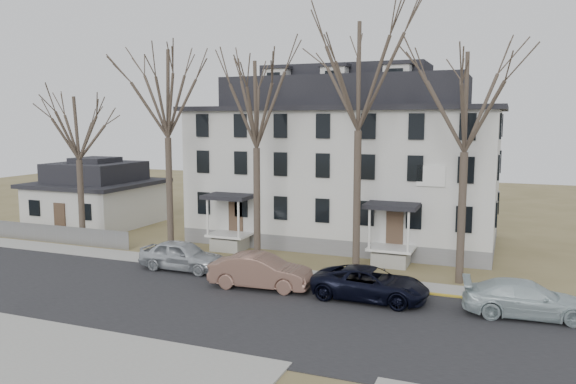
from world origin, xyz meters
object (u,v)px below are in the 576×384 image
at_px(small_house, 97,197).
at_px(tree_bungalow, 77,124).
at_px(car_white, 527,300).
at_px(car_silver, 182,256).
at_px(tree_center, 359,68).
at_px(boarding_house, 345,163).
at_px(car_navy, 370,284).
at_px(bicycle_left, 227,243).
at_px(tree_far_left, 167,87).
at_px(tree_mid_right, 467,95).
at_px(tree_mid_left, 256,98).
at_px(car_tan, 261,272).

xyz_separation_m(small_house, tree_bungalow, (4.00, -6.20, 5.87)).
bearing_deg(car_white, car_silver, 80.03).
bearing_deg(car_silver, tree_center, -70.17).
bearing_deg(tree_bungalow, boarding_house, 27.01).
distance_m(car_silver, car_navy, 11.07).
relative_size(tree_bungalow, bicycle_left, 5.90).
height_order(small_house, tree_far_left, tree_far_left).
xyz_separation_m(tree_mid_right, car_navy, (-3.64, -4.47, -8.85)).
distance_m(tree_center, tree_bungalow, 19.23).
relative_size(tree_mid_left, tree_bungalow, 1.18).
relative_size(small_house, tree_bungalow, 0.81).
bearing_deg(tree_bungalow, tree_mid_right, 0.00).
xyz_separation_m(tree_center, car_silver, (-9.14, -3.23, -10.26)).
bearing_deg(tree_bungalow, bicycle_left, 11.97).
bearing_deg(car_silver, boarding_house, -27.97).
height_order(car_navy, bicycle_left, car_navy).
height_order(tree_far_left, bicycle_left, tree_far_left).
distance_m(boarding_house, tree_far_left, 13.12).
xyz_separation_m(tree_far_left, tree_mid_right, (17.50, 0.00, -0.74)).
height_order(tree_mid_right, car_white, tree_mid_right).
bearing_deg(small_house, tree_mid_left, -20.03).
height_order(small_house, tree_mid_left, tree_mid_left).
height_order(car_silver, car_white, car_silver).
bearing_deg(car_silver, tree_far_left, 41.90).
relative_size(small_house, car_white, 1.65).
relative_size(tree_far_left, tree_mid_right, 1.08).
xyz_separation_m(boarding_house, tree_bungalow, (-16.00, -8.15, 2.74)).
height_order(tree_mid_right, car_tan, tree_mid_right).
height_order(boarding_house, tree_far_left, tree_far_left).
xyz_separation_m(car_navy, car_white, (6.74, 0.23, 0.01)).
bearing_deg(tree_bungalow, small_house, 122.84).
distance_m(small_house, tree_bungalow, 9.43).
bearing_deg(tree_center, car_navy, -67.39).
relative_size(boarding_house, bicycle_left, 11.39).
height_order(tree_far_left, tree_center, tree_center).
relative_size(tree_mid_left, car_tan, 2.49).
xyz_separation_m(car_silver, car_white, (17.74, -1.01, -0.07)).
xyz_separation_m(car_silver, car_navy, (11.00, -1.24, -0.08)).
height_order(tree_center, car_navy, tree_center).
relative_size(tree_far_left, car_tan, 2.68).
height_order(boarding_house, car_silver, boarding_house).
height_order(boarding_house, tree_mid_right, tree_mid_right).
xyz_separation_m(small_house, tree_mid_right, (28.50, -6.20, 7.35)).
relative_size(car_tan, bicycle_left, 2.80).
height_order(tree_mid_left, car_white, tree_mid_left).
xyz_separation_m(small_house, car_silver, (13.86, -9.43, -1.42)).
distance_m(tree_bungalow, car_tan, 17.63).
bearing_deg(tree_bungalow, car_tan, -16.98).
bearing_deg(small_house, tree_mid_right, -12.27).
bearing_deg(bicycle_left, small_house, 68.41).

